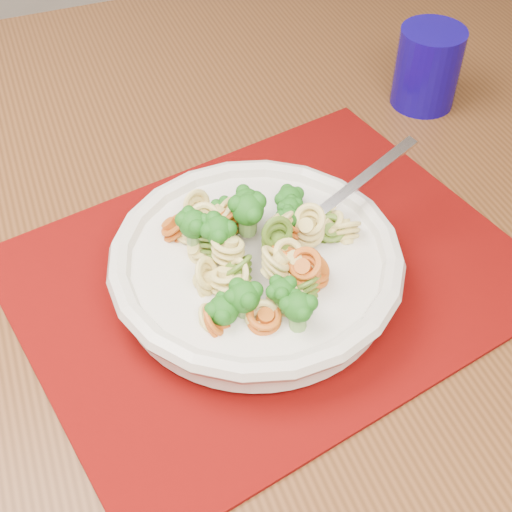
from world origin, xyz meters
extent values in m
cube|color=#5A3319|center=(0.09, 0.49, 0.75)|extent=(1.52, 1.09, 0.04)
cube|color=#5A3319|center=(0.68, 0.97, 0.37)|extent=(0.08, 0.08, 0.73)
cube|color=#630604|center=(0.16, 0.38, 0.78)|extent=(0.52, 0.46, 0.00)
cylinder|color=beige|center=(0.14, 0.37, 0.78)|extent=(0.11, 0.11, 0.01)
cylinder|color=beige|center=(0.14, 0.37, 0.80)|extent=(0.23, 0.23, 0.03)
torus|color=beige|center=(0.14, 0.37, 0.82)|extent=(0.25, 0.25, 0.02)
cylinder|color=#0D045F|center=(0.40, 0.61, 0.82)|extent=(0.07, 0.07, 0.09)
camera|label=1|loc=(0.05, -0.04, 1.25)|focal=50.00mm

